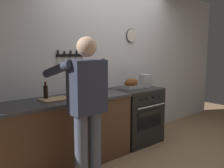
% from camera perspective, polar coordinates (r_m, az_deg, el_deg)
% --- Properties ---
extents(ground_plane, '(8.00, 8.00, 0.00)m').
position_cam_1_polar(ground_plane, '(3.57, 14.65, -17.65)').
color(ground_plane, '#937251').
extents(wall_back, '(6.00, 0.13, 2.60)m').
position_cam_1_polar(wall_back, '(4.14, -0.23, 4.84)').
color(wall_back, silver).
rests_on(wall_back, ground).
extents(counter_block, '(2.03, 0.65, 0.90)m').
position_cam_1_polar(counter_block, '(3.34, -12.24, -11.07)').
color(counter_block, brown).
rests_on(counter_block, ground).
extents(stove, '(0.76, 0.67, 0.90)m').
position_cam_1_polar(stove, '(4.16, 5.35, -7.06)').
color(stove, black).
rests_on(stove, ground).
extents(person_cook, '(0.51, 0.63, 1.66)m').
position_cam_1_polar(person_cook, '(2.67, -5.88, -4.60)').
color(person_cook, '#4C566B').
rests_on(person_cook, ground).
extents(roasting_pan, '(0.35, 0.26, 0.18)m').
position_cam_1_polar(roasting_pan, '(3.97, 4.40, -0.01)').
color(roasting_pan, '#B7B7BC').
rests_on(roasting_pan, stove).
extents(stock_pot, '(0.22, 0.22, 0.21)m').
position_cam_1_polar(stock_pot, '(4.23, 7.57, 0.81)').
color(stock_pot, '#B7B7BC').
rests_on(stock_pot, stove).
extents(cutting_board, '(0.36, 0.24, 0.02)m').
position_cam_1_polar(cutting_board, '(3.19, -12.80, -3.44)').
color(cutting_board, tan).
rests_on(cutting_board, counter_block).
extents(bottle_soy_sauce, '(0.05, 0.05, 0.23)m').
position_cam_1_polar(bottle_soy_sauce, '(3.21, -14.91, -1.86)').
color(bottle_soy_sauce, black).
rests_on(bottle_soy_sauce, counter_block).
extents(bottle_wine_red, '(0.07, 0.07, 0.31)m').
position_cam_1_polar(bottle_wine_red, '(3.38, -8.36, -0.62)').
color(bottle_wine_red, '#47141E').
rests_on(bottle_wine_red, counter_block).
extents(bottle_vinegar, '(0.07, 0.07, 0.27)m').
position_cam_1_polar(bottle_vinegar, '(3.56, -7.76, -0.43)').
color(bottle_vinegar, '#997F4C').
rests_on(bottle_vinegar, counter_block).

